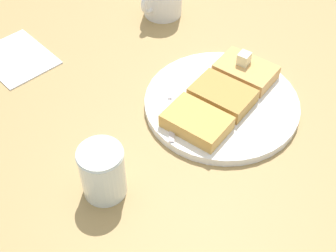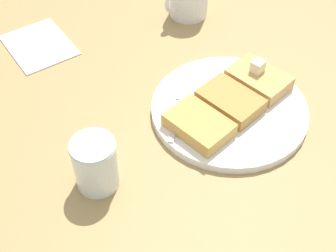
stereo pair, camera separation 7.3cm
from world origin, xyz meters
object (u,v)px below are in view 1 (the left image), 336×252
syrup_jar (103,174)px  plate (222,103)px  fork (174,103)px  napkin (17,58)px

syrup_jar → plate: bearing=169.4°
fork → napkin: fork is taller
plate → napkin: plate is taller
fork → syrup_jar: 20.15cm
fork → syrup_jar: (19.95, 1.56, 2.35)cm
fork → napkin: bearing=-78.8°
fork → napkin: size_ratio=0.97×
plate → fork: 8.40cm
napkin → fork: bearing=101.2°
plate → napkin: bearing=-73.0°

